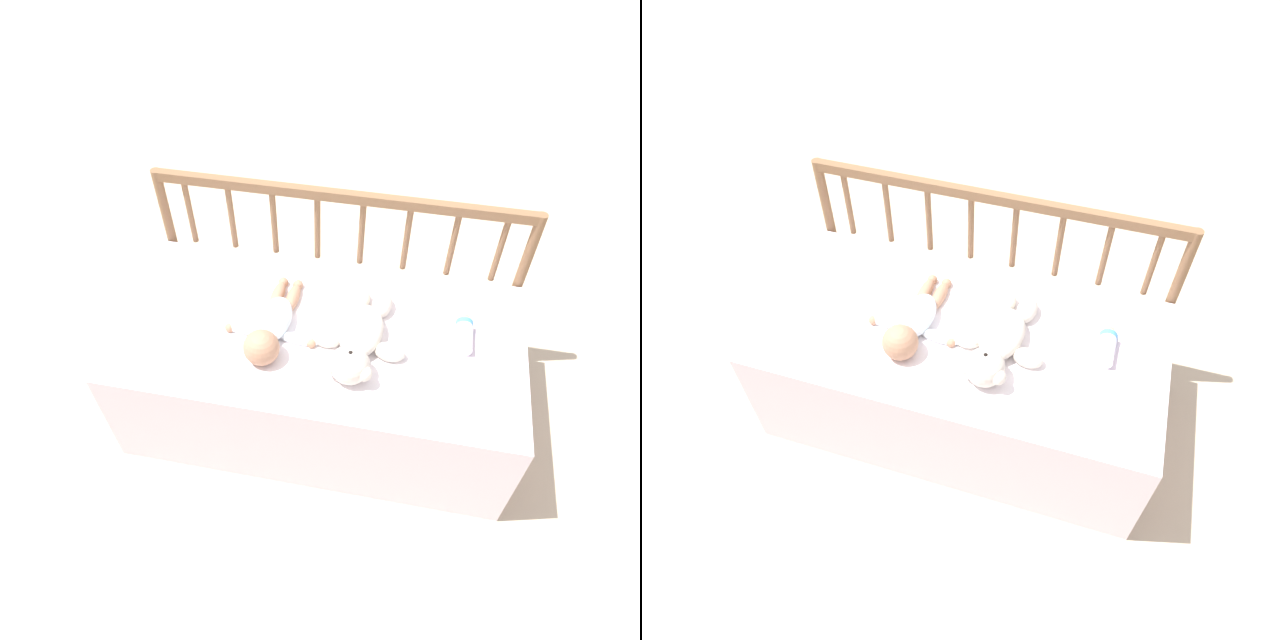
{
  "view_description": "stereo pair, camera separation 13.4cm",
  "coord_description": "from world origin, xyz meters",
  "views": [
    {
      "loc": [
        0.23,
        -1.19,
        1.88
      ],
      "look_at": [
        0.0,
        -0.0,
        0.51
      ],
      "focal_mm": 32.0,
      "sensor_mm": 36.0,
      "label": 1
    },
    {
      "loc": [
        0.36,
        -1.16,
        1.88
      ],
      "look_at": [
        0.0,
        -0.0,
        0.51
      ],
      "focal_mm": 32.0,
      "sensor_mm": 36.0,
      "label": 2
    }
  ],
  "objects": [
    {
      "name": "crib_rail",
      "position": [
        -0.0,
        0.36,
        0.54
      ],
      "size": [
        1.34,
        0.04,
        0.75
      ],
      "color": "brown",
      "rests_on": "ground_plane"
    },
    {
      "name": "teddy_bear",
      "position": [
        0.13,
        -0.05,
        0.5
      ],
      "size": [
        0.31,
        0.42,
        0.13
      ],
      "color": "silver",
      "rests_on": "crib_mattress"
    },
    {
      "name": "baby",
      "position": [
        -0.15,
        -0.05,
        0.49
      ],
      "size": [
        0.33,
        0.4,
        0.11
      ],
      "color": "white",
      "rests_on": "crib_mattress"
    },
    {
      "name": "crib_mattress",
      "position": [
        0.0,
        0.0,
        0.23
      ],
      "size": [
        1.34,
        0.67,
        0.45
      ],
      "color": "silver",
      "rests_on": "ground_plane"
    },
    {
      "name": "baby_bottle",
      "position": [
        0.46,
        0.06,
        0.48
      ],
      "size": [
        0.06,
        0.15,
        0.06
      ],
      "color": "white",
      "rests_on": "crib_mattress"
    },
    {
      "name": "ground_plane",
      "position": [
        0.0,
        0.0,
        0.0
      ],
      "size": [
        12.0,
        12.0,
        0.0
      ],
      "primitive_type": "plane",
      "color": "#C6B293"
    },
    {
      "name": "blanket",
      "position": [
        -0.01,
        -0.01,
        0.45
      ],
      "size": [
        0.8,
        0.53,
        0.01
      ],
      "color": "white",
      "rests_on": "crib_mattress"
    }
  ]
}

